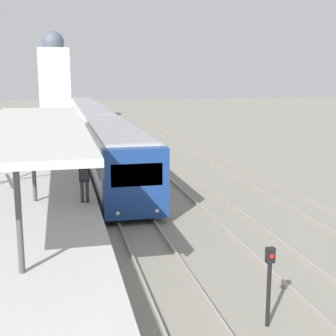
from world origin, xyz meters
TOP-DOWN VIEW (x-y plane):
  - platform_canopy at (-3.88, 14.09)m, footprint 4.00×18.11m
  - person_on_platform at (-1.97, 13.40)m, footprint 0.40×0.40m
  - train_near at (0.00, 35.23)m, footprint 2.62×45.33m
  - signal_post_near at (1.76, 4.39)m, footprint 0.20×0.21m
  - distant_domed_building at (-3.27, 59.50)m, footprint 4.00×4.00m

SIDE VIEW (x-z plane):
  - signal_post_near at x=1.76m, z-range 0.23..2.18m
  - train_near at x=0.00m, z-range 0.17..3.36m
  - person_on_platform at x=-1.97m, z-range 1.01..2.67m
  - platform_canopy at x=-3.88m, z-range 2.32..5.52m
  - distant_domed_building at x=-3.27m, z-range -0.38..11.30m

